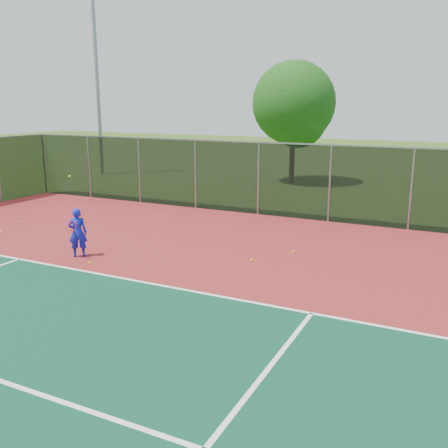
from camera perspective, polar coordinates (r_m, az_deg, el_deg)
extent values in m
plane|color=#305418|center=(9.67, -7.21, -14.58)|extent=(120.00, 120.00, 0.00)
cube|color=maroon|center=(11.21, -1.52, -10.30)|extent=(30.00, 20.00, 0.02)
cube|color=white|center=(11.38, 9.99, -10.02)|extent=(22.00, 0.10, 0.00)
cube|color=black|center=(19.89, 11.99, 4.52)|extent=(30.00, 0.04, 3.00)
cube|color=gray|center=(19.72, 12.21, 8.83)|extent=(30.00, 0.06, 0.06)
imported|color=#141BC2|center=(15.67, -16.39, -0.94)|extent=(0.65, 0.61, 1.50)
cylinder|color=black|center=(15.39, -16.60, -1.21)|extent=(0.03, 0.15, 0.27)
torus|color=#A51414|center=(15.25, -16.93, -0.20)|extent=(0.30, 0.13, 0.29)
sphere|color=#D8EE1B|center=(15.59, -17.23, 5.24)|extent=(0.07, 0.07, 0.07)
sphere|color=#D8EE1B|center=(19.10, -14.35, -0.46)|extent=(0.07, 0.07, 0.07)
sphere|color=#D8EE1B|center=(15.02, -15.03, -4.31)|extent=(0.07, 0.07, 0.07)
sphere|color=#D8EE1B|center=(20.98, -22.45, 0.16)|extent=(0.07, 0.07, 0.07)
sphere|color=#D8EE1B|center=(15.75, 7.94, -3.14)|extent=(0.07, 0.07, 0.07)
sphere|color=#D8EE1B|center=(14.78, 3.17, -4.15)|extent=(0.07, 0.07, 0.07)
sphere|color=#D8EE1B|center=(19.70, -24.12, -0.82)|extent=(0.07, 0.07, 0.07)
cylinder|color=gray|center=(34.04, -14.27, 15.19)|extent=(0.24, 0.24, 11.50)
cylinder|color=#352213|center=(29.76, 7.77, 7.25)|extent=(0.30, 0.30, 2.68)
sphere|color=#164713|center=(29.58, 7.97, 13.56)|extent=(4.76, 4.76, 4.76)
sphere|color=#164713|center=(29.19, 8.49, 11.79)|extent=(3.27, 3.27, 3.27)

